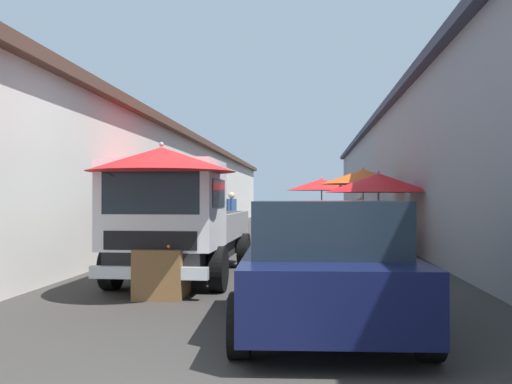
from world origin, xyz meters
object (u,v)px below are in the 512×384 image
(fruit_stall_far_left, at_px, (364,185))
(plastic_stool, at_px, (204,241))
(vendor_by_crates, at_px, (232,213))
(vendor_in_shade, at_px, (359,214))
(fruit_stall_far_right, at_px, (167,182))
(hatchback_car, at_px, (323,262))
(fruit_stall_near_right, at_px, (378,189))
(delivery_truck, at_px, (175,224))
(parked_scooter, at_px, (362,245))
(fruit_stall_near_left, at_px, (162,180))
(fruit_stall_mid_lane, at_px, (322,189))

(fruit_stall_far_left, xyz_separation_m, plastic_stool, (-2.54, 4.48, -1.55))
(vendor_by_crates, distance_m, vendor_in_shade, 4.82)
(vendor_in_shade, bearing_deg, fruit_stall_far_left, 176.92)
(fruit_stall_far_left, distance_m, vendor_in_shade, 3.46)
(fruit_stall_far_right, height_order, hatchback_car, fruit_stall_far_right)
(fruit_stall_near_right, height_order, delivery_truck, fruit_stall_near_right)
(plastic_stool, bearing_deg, vendor_in_shade, -38.52)
(delivery_truck, distance_m, vendor_by_crates, 9.24)
(fruit_stall_near_right, distance_m, fruit_stall_far_right, 5.40)
(fruit_stall_far_left, bearing_deg, delivery_truck, 152.74)
(vendor_by_crates, xyz_separation_m, parked_scooter, (-6.34, -3.80, -0.53))
(vendor_in_shade, distance_m, plastic_stool, 7.49)
(fruit_stall_near_left, bearing_deg, vendor_by_crates, 2.54)
(fruit_stall_mid_lane, height_order, parked_scooter, fruit_stall_mid_lane)
(fruit_stall_near_left, relative_size, fruit_stall_far_left, 0.89)
(fruit_stall_near_left, bearing_deg, plastic_stool, 5.61)
(delivery_truck, height_order, parked_scooter, delivery_truck)
(fruit_stall_near_left, xyz_separation_m, fruit_stall_mid_lane, (13.61, -2.68, 0.07))
(vendor_by_crates, relative_size, parked_scooter, 0.99)
(fruit_stall_mid_lane, bearing_deg, fruit_stall_far_right, 157.26)
(parked_scooter, relative_size, plastic_stool, 3.87)
(fruit_stall_near_right, xyz_separation_m, hatchback_car, (-7.87, 1.63, -0.98))
(fruit_stall_far_right, relative_size, parked_scooter, 1.61)
(hatchback_car, relative_size, vendor_by_crates, 2.38)
(parked_scooter, bearing_deg, vendor_in_shade, -4.82)
(plastic_stool, bearing_deg, fruit_stall_near_right, -91.52)
(vendor_in_shade, bearing_deg, plastic_stool, 141.48)
(delivery_truck, bearing_deg, hatchback_car, -139.26)
(fruit_stall_far_left, height_order, delivery_truck, fruit_stall_far_left)
(hatchback_car, xyz_separation_m, plastic_stool, (7.99, 2.95, -0.41))
(fruit_stall_far_right, distance_m, fruit_stall_mid_lane, 9.85)
(delivery_truck, bearing_deg, fruit_stall_near_left, -174.62)
(vendor_by_crates, xyz_separation_m, vendor_in_shade, (1.77, -4.48, -0.09))
(fruit_stall_far_left, xyz_separation_m, fruit_stall_mid_lane, (4.57, 1.16, -0.06))
(fruit_stall_mid_lane, height_order, hatchback_car, fruit_stall_mid_lane)
(hatchback_car, relative_size, vendor_in_shade, 2.57)
(fruit_stall_mid_lane, bearing_deg, delivery_truck, 167.12)
(fruit_stall_near_left, height_order, fruit_stall_mid_lane, fruit_stall_mid_lane)
(fruit_stall_near_left, bearing_deg, delivery_truck, 5.38)
(vendor_by_crates, bearing_deg, plastic_stool, 177.64)
(parked_scooter, bearing_deg, delivery_truck, 129.92)
(parked_scooter, bearing_deg, vendor_by_crates, 30.95)
(fruit_stall_near_right, height_order, parked_scooter, fruit_stall_near_right)
(fruit_stall_far_right, relative_size, fruit_stall_mid_lane, 0.98)
(vendor_by_crates, relative_size, plastic_stool, 3.85)
(fruit_stall_mid_lane, distance_m, parked_scooter, 9.49)
(fruit_stall_mid_lane, distance_m, plastic_stool, 7.99)
(hatchback_car, distance_m, plastic_stool, 8.53)
(delivery_truck, distance_m, parked_scooter, 4.55)
(delivery_truck, distance_m, plastic_stool, 5.23)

